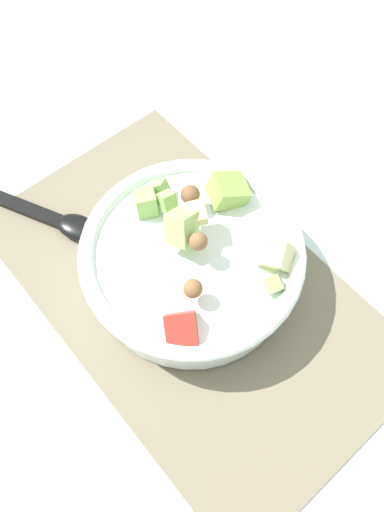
# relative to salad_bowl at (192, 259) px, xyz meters

# --- Properties ---
(ground_plane) EXTENTS (2.40, 2.40, 0.00)m
(ground_plane) POSITION_rel_salad_bowl_xyz_m (0.01, -0.02, -0.05)
(ground_plane) COLOR silver
(placemat) EXTENTS (0.52, 0.31, 0.01)m
(placemat) POSITION_rel_salad_bowl_xyz_m (0.01, -0.02, -0.04)
(placemat) COLOR #756B56
(placemat) RESTS_ON ground_plane
(salad_bowl) EXTENTS (0.26, 0.26, 0.12)m
(salad_bowl) POSITION_rel_salad_bowl_xyz_m (0.00, 0.00, 0.00)
(salad_bowl) COLOR white
(salad_bowl) RESTS_ON placemat
(serving_spoon) EXTENTS (0.21, 0.12, 0.01)m
(serving_spoon) POSITION_rel_salad_bowl_xyz_m (-0.19, -0.09, -0.04)
(serving_spoon) COLOR black
(serving_spoon) RESTS_ON placemat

